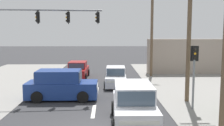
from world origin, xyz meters
The scene contains 12 objects.
lane_dash_mid centered at (0.00, 3.00, 0.00)m, with size 0.20×2.40×0.01m, color silver.
lane_dash_far centered at (0.00, 8.00, 0.00)m, with size 0.20×2.40×0.01m, color silver.
utility_pole_foreground_right centered at (5.47, -0.28, 4.92)m, with size 3.78×0.54×9.13m.
utility_pole_midground_right centered at (5.73, 4.93, 4.59)m, with size 1.80×0.26×8.72m.
utility_pole_background_right centered at (5.10, 14.34, 4.64)m, with size 1.80×0.26×8.81m.
traffic_signal_mast centered at (-3.96, 5.98, 4.35)m, with size 6.87×0.87×6.00m.
pedestal_signal_right_kerb centered at (5.54, 3.25, 2.42)m, with size 0.44×0.30×3.56m.
shopfront_wall_far centered at (11.00, 16.00, 1.80)m, with size 12.00×1.00×3.60m, color #A39384.
sedan_oncoming_mid centered at (-1.97, 13.57, 0.70)m, with size 1.99×4.29×1.56m.
suv_oncoming_near centered at (1.97, 1.00, 0.88)m, with size 2.11×4.56×1.90m.
hatchback_kerbside_parked centered at (1.46, 9.81, 0.70)m, with size 1.88×3.69×1.53m.
suv_crossing_left centered at (-2.19, 5.67, 0.88)m, with size 4.54×2.07×1.90m.
Camera 1 is at (0.69, -10.94, 4.30)m, focal length 42.00 mm.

